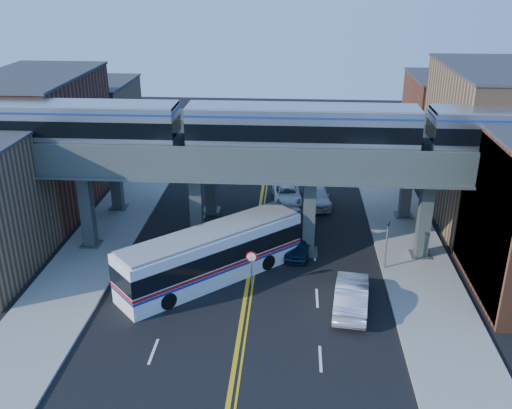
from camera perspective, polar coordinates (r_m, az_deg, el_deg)
ground at (r=34.82m, az=-1.33°, el=-10.82°), size 120.00×120.00×0.00m
sidewalk_west at (r=45.64m, az=-14.72°, el=-2.88°), size 5.00×70.00×0.16m
sidewalk_east at (r=44.22m, az=14.93°, el=-3.77°), size 5.00×70.00×0.16m
building_west_b at (r=51.54m, az=-20.73°, el=5.80°), size 8.00×14.00×11.00m
building_west_c at (r=63.52m, az=-15.92°, el=8.00°), size 8.00×10.00×8.00m
building_east_b at (r=49.36m, az=22.44°, el=5.45°), size 8.00×14.00×12.00m
building_east_c at (r=61.76m, az=18.73°, el=7.74°), size 8.00×10.00×9.00m
mural_panel at (r=37.82m, az=21.73°, el=-1.51°), size 0.10×9.50×9.50m
elevated_viaduct_near at (r=39.13m, az=-0.36°, el=3.69°), size 52.00×3.60×7.40m
elevated_viaduct_far at (r=45.79m, az=0.30°, el=6.55°), size 52.00×3.60×7.40m
transit_train at (r=38.21m, az=4.60°, el=7.54°), size 47.24×2.96×3.45m
stop_sign at (r=36.45m, az=-0.45°, el=-5.93°), size 0.76×0.09×2.63m
traffic_signal at (r=39.31m, az=12.96°, el=-3.42°), size 0.15×0.18×4.10m
transit_bus at (r=37.61m, az=-4.42°, el=-5.09°), size 11.60×10.96×3.37m
car_lane_a at (r=41.26m, az=4.22°, el=-3.98°), size 2.13×4.45×1.47m
car_lane_b at (r=44.09m, az=3.55°, el=-1.99°), size 2.28×5.19×1.66m
car_lane_c at (r=50.06m, az=3.12°, el=1.01°), size 2.93×5.47×1.46m
car_lane_d at (r=49.96m, az=6.05°, el=0.90°), size 2.64×5.41×1.52m
car_parked_curb at (r=35.27m, az=9.52°, el=-8.92°), size 2.61×5.76×1.83m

